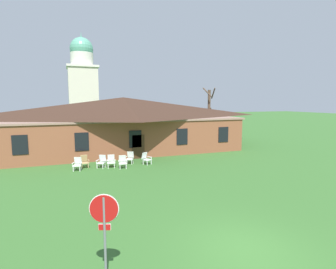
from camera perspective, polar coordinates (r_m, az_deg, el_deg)
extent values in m
plane|color=#336028|center=(10.25, 16.31, -22.54)|extent=(200.00, 200.00, 0.00)
cube|color=brown|center=(28.35, -9.41, 0.06)|extent=(22.28, 10.00, 3.20)
cube|color=#926D5E|center=(28.20, -9.48, 3.45)|extent=(22.72, 10.20, 0.16)
pyramid|color=#382319|center=(28.15, -9.52, 5.73)|extent=(23.17, 10.40, 2.08)
cube|color=black|center=(23.06, -29.03, -1.94)|extent=(1.10, 0.06, 1.50)
cube|color=black|center=(22.83, -17.90, -1.47)|extent=(1.10, 0.06, 1.50)
cube|color=black|center=(23.46, -6.98, -0.95)|extent=(1.10, 0.06, 1.50)
cube|color=black|center=(24.89, 3.03, -0.45)|extent=(1.10, 0.06, 1.50)
cube|color=black|center=(26.98, 11.72, 0.00)|extent=(1.10, 0.06, 1.50)
cube|color=#422819|center=(23.63, -6.35, -2.63)|extent=(1.10, 0.06, 2.10)
cube|color=beige|center=(49.61, -17.58, 7.15)|extent=(4.80, 4.80, 10.72)
cube|color=silver|center=(49.96, -17.82, 13.52)|extent=(5.18, 5.18, 0.36)
cylinder|color=silver|center=(50.13, -17.88, 14.97)|extent=(3.80, 3.80, 2.20)
sphere|color=#569E84|center=(50.41, -17.96, 16.97)|extent=(3.88, 3.88, 3.88)
cone|color=#569E84|center=(50.88, -18.06, 19.56)|extent=(0.24, 0.24, 1.00)
cylinder|color=slate|center=(7.99, -13.29, -21.31)|extent=(0.07, 0.07, 2.50)
cylinder|color=white|center=(7.61, -13.47, -15.10)|extent=(0.76, 0.29, 0.81)
cylinder|color=#B71414|center=(7.58, -13.51, -15.17)|extent=(0.72, 0.28, 0.76)
cube|color=#B71414|center=(7.80, -13.38, -18.68)|extent=(0.31, 0.13, 0.16)
cube|color=white|center=(7.81, -13.35, -18.64)|extent=(0.33, 0.13, 0.18)
cube|color=silver|center=(20.42, -18.28, -6.99)|extent=(0.06, 0.06, 0.36)
cube|color=silver|center=(20.52, -19.54, -6.98)|extent=(0.06, 0.06, 0.36)
cube|color=silver|center=(20.84, -18.02, -6.70)|extent=(0.06, 0.06, 0.36)
cube|color=silver|center=(20.94, -19.26, -6.69)|extent=(0.06, 0.06, 0.36)
cube|color=silver|center=(20.63, -18.80, -6.29)|extent=(0.65, 0.64, 0.05)
cube|color=silver|center=(20.86, -18.65, -5.29)|extent=(0.54, 0.31, 0.54)
cube|color=silver|center=(20.50, -18.04, -5.78)|extent=(0.18, 0.47, 0.03)
cube|color=silver|center=(20.37, -18.12, -6.18)|extent=(0.05, 0.05, 0.22)
cube|color=silver|center=(20.63, -19.62, -5.76)|extent=(0.18, 0.47, 0.03)
cube|color=silver|center=(20.50, -19.72, -6.16)|extent=(0.05, 0.05, 0.22)
cube|color=tan|center=(21.17, -16.62, -6.44)|extent=(0.06, 0.06, 0.36)
cube|color=tan|center=(21.09, -17.85, -6.53)|extent=(0.06, 0.06, 0.36)
cube|color=tan|center=(21.59, -16.83, -6.18)|extent=(0.06, 0.06, 0.36)
cube|color=tan|center=(21.52, -18.04, -6.27)|extent=(0.06, 0.06, 0.36)
cube|color=tan|center=(21.29, -17.36, -5.82)|extent=(0.59, 0.58, 0.05)
cube|color=tan|center=(21.53, -17.53, -4.86)|extent=(0.53, 0.24, 0.54)
cube|color=tan|center=(21.28, -16.60, -5.26)|extent=(0.11, 0.47, 0.03)
cube|color=tan|center=(21.15, -16.51, -5.64)|extent=(0.04, 0.04, 0.22)
cube|color=tan|center=(21.19, -18.14, -5.37)|extent=(0.11, 0.47, 0.03)
cube|color=tan|center=(21.06, -18.06, -5.75)|extent=(0.04, 0.04, 0.22)
cube|color=white|center=(20.73, -13.73, -6.62)|extent=(0.07, 0.07, 0.36)
cube|color=white|center=(20.92, -14.89, -6.54)|extent=(0.07, 0.07, 0.36)
cube|color=white|center=(21.13, -13.24, -6.35)|extent=(0.07, 0.07, 0.36)
cube|color=white|center=(21.31, -14.39, -6.27)|extent=(0.07, 0.07, 0.36)
cube|color=white|center=(20.97, -14.08, -5.90)|extent=(0.73, 0.72, 0.05)
cube|color=white|center=(21.19, -13.76, -4.93)|extent=(0.54, 0.43, 0.54)
cube|color=white|center=(20.80, -13.38, -5.44)|extent=(0.29, 0.43, 0.03)
cube|color=white|center=(20.68, -13.55, -5.83)|extent=(0.05, 0.05, 0.22)
cube|color=white|center=(21.03, -14.84, -5.34)|extent=(0.29, 0.43, 0.03)
cube|color=white|center=(20.91, -15.02, -5.73)|extent=(0.05, 0.05, 0.22)
cube|color=silver|center=(20.73, -11.37, -6.56)|extent=(0.06, 0.06, 0.36)
cube|color=silver|center=(20.73, -12.65, -6.59)|extent=(0.06, 0.06, 0.36)
cube|color=silver|center=(21.16, -11.39, -6.28)|extent=(0.06, 0.06, 0.36)
cube|color=silver|center=(21.16, -12.64, -6.31)|extent=(0.06, 0.06, 0.36)
cube|color=silver|center=(20.89, -12.02, -5.89)|extent=(0.61, 0.60, 0.05)
cube|color=silver|center=(21.13, -12.05, -4.91)|extent=(0.54, 0.27, 0.54)
cube|color=silver|center=(20.83, -11.24, -5.36)|extent=(0.13, 0.47, 0.03)
cube|color=silver|center=(20.70, -11.22, -5.75)|extent=(0.05, 0.05, 0.22)
cube|color=silver|center=(20.84, -12.84, -5.40)|extent=(0.13, 0.47, 0.03)
cube|color=silver|center=(20.70, -12.84, -5.79)|extent=(0.05, 0.05, 0.22)
cube|color=silver|center=(20.34, -8.90, -6.77)|extent=(0.05, 0.05, 0.36)
cube|color=silver|center=(20.29, -10.19, -6.83)|extent=(0.05, 0.05, 0.36)
cube|color=silver|center=(20.77, -9.05, -6.48)|extent=(0.05, 0.05, 0.36)
cube|color=silver|center=(20.72, -10.32, -6.54)|extent=(0.05, 0.05, 0.36)
cube|color=silver|center=(20.48, -9.62, -6.10)|extent=(0.58, 0.56, 0.05)
cube|color=silver|center=(20.72, -9.74, -5.10)|extent=(0.53, 0.23, 0.54)
cube|color=silver|center=(20.45, -8.82, -5.54)|extent=(0.10, 0.47, 0.03)
cube|color=silver|center=(20.32, -8.76, -5.94)|extent=(0.04, 0.04, 0.22)
cube|color=silver|center=(20.39, -10.44, -5.61)|extent=(0.10, 0.47, 0.03)
cube|color=silver|center=(20.26, -10.39, -6.01)|extent=(0.04, 0.04, 0.22)
cube|color=silver|center=(21.66, -7.73, -5.89)|extent=(0.07, 0.07, 0.36)
cube|color=silver|center=(21.77, -8.91, -5.85)|extent=(0.07, 0.07, 0.36)
cube|color=silver|center=(22.08, -7.45, -5.64)|extent=(0.07, 0.07, 0.36)
cube|color=silver|center=(22.19, -8.61, -5.60)|extent=(0.07, 0.07, 0.36)
cube|color=silver|center=(21.88, -8.19, -5.22)|extent=(0.72, 0.71, 0.05)
cube|color=silver|center=(22.11, -8.00, -4.29)|extent=(0.54, 0.40, 0.54)
cube|color=silver|center=(21.75, -7.47, -4.76)|extent=(0.27, 0.44, 0.03)
cube|color=silver|center=(21.62, -7.56, -5.13)|extent=(0.05, 0.05, 0.22)
cube|color=silver|center=(21.89, -8.95, -4.70)|extent=(0.27, 0.44, 0.03)
cube|color=silver|center=(21.76, -9.05, -5.07)|extent=(0.05, 0.05, 0.22)
cube|color=white|center=(21.53, -3.61, -5.92)|extent=(0.07, 0.07, 0.36)
cube|color=white|center=(21.21, -4.46, -6.13)|extent=(0.07, 0.07, 0.36)
cube|color=white|center=(21.83, -4.46, -5.75)|extent=(0.07, 0.07, 0.36)
cube|color=white|center=(21.51, -5.32, -5.95)|extent=(0.07, 0.07, 0.36)
cube|color=white|center=(21.47, -4.47, -5.40)|extent=(0.73, 0.72, 0.05)
cube|color=white|center=(21.62, -5.07, -4.51)|extent=(0.54, 0.42, 0.54)
cube|color=white|center=(21.62, -3.90, -4.78)|extent=(0.28, 0.44, 0.03)
cube|color=white|center=(21.54, -3.58, -5.12)|extent=(0.05, 0.05, 0.22)
cube|color=white|center=(21.22, -4.98, -5.02)|extent=(0.28, 0.44, 0.03)
cube|color=white|center=(21.13, -4.66, -5.37)|extent=(0.05, 0.05, 0.22)
cylinder|color=brown|center=(35.23, 8.71, 4.12)|extent=(0.36, 0.36, 6.49)
cylinder|color=brown|center=(35.39, 9.62, 8.65)|extent=(0.34, 1.22, 1.40)
cylinder|color=brown|center=(34.69, 8.35, 8.92)|extent=(0.82, 1.15, 1.18)
cylinder|color=brown|center=(35.17, 9.13, 4.83)|extent=(0.53, 0.60, 1.07)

